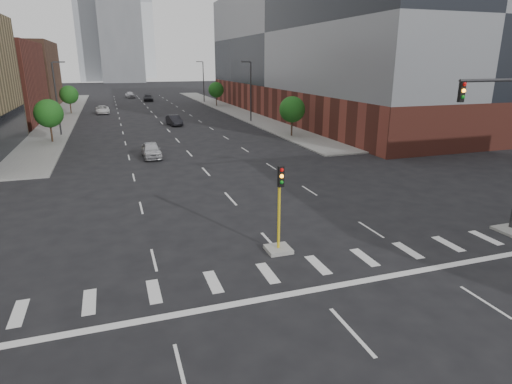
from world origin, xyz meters
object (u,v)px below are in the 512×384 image
median_traffic_signal (279,233)px  car_deep_right (148,98)px  car_far_left (102,110)px  car_mid_right (174,120)px  car_distant (130,95)px  car_near_left (151,150)px

median_traffic_signal → car_deep_right: bearing=89.0°
car_far_left → car_mid_right: bearing=-64.3°
car_mid_right → car_distant: 54.00m
car_distant → car_far_left: bearing=-108.1°
car_deep_right → car_distant: car_distant is taller
car_mid_right → median_traffic_signal: bearing=-98.8°
car_near_left → car_far_left: car_near_left is taller
car_mid_right → car_far_left: size_ratio=0.90×
car_mid_right → car_distant: car_distant is taller
median_traffic_signal → car_mid_right: size_ratio=0.98×
car_near_left → car_distant: size_ratio=0.93×
car_mid_right → car_far_left: 21.66m
median_traffic_signal → car_distant: bearing=91.2°
car_mid_right → car_deep_right: 42.17m
car_near_left → car_mid_right: (5.36, 21.56, -0.02)m
car_near_left → car_deep_right: car_deep_right is taller
median_traffic_signal → car_distant: median_traffic_signal is taller
car_near_left → car_distant: bearing=87.8°
car_deep_right → median_traffic_signal: bearing=-87.7°
median_traffic_signal → car_deep_right: median_traffic_signal is taller
car_mid_right → car_distant: size_ratio=0.95×
car_distant → car_near_left: bearing=-98.7°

